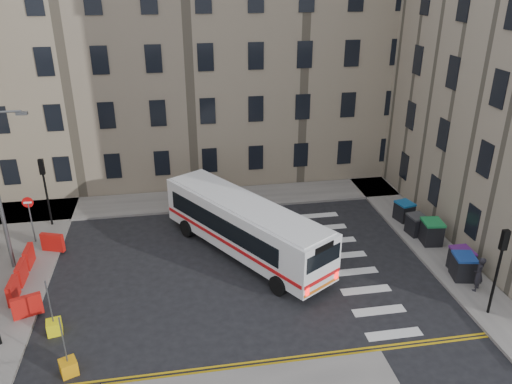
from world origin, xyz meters
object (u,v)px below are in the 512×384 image
object	(u,v)px
bus	(244,225)
wheelie_bin_e	(404,211)
wheelie_bin_d	(416,225)
wheelie_bin_a	(463,267)
bollard_yellow	(54,327)
wheelie_bin_c	(431,232)
bollard_chevron	(69,367)
wheelie_bin_b	(461,260)
pedestrian	(479,274)

from	to	relation	value
bus	wheelie_bin_e	world-z (taller)	bus
wheelie_bin_d	wheelie_bin_e	world-z (taller)	wheelie_bin_d
wheelie_bin_a	bollard_yellow	xyz separation A→B (m)	(-18.91, -0.72, -0.47)
wheelie_bin_a	wheelie_bin_c	world-z (taller)	wheelie_bin_c
bollard_chevron	wheelie_bin_b	bearing A→B (deg)	11.78
wheelie_bin_a	wheelie_bin_d	world-z (taller)	wheelie_bin_a
wheelie_bin_b	bus	bearing A→B (deg)	160.56
wheelie_bin_c	bollard_yellow	world-z (taller)	wheelie_bin_c
pedestrian	bollard_chevron	bearing A→B (deg)	-34.78
pedestrian	bollard_chevron	size ratio (longest dim) A/B	2.89
wheelie_bin_b	bollard_yellow	xyz separation A→B (m)	(-19.14, -1.28, -0.46)
bus	wheelie_bin_d	bearing A→B (deg)	-30.27
wheelie_bin_e	bollard_chevron	bearing A→B (deg)	-165.34
bollard_chevron	bollard_yellow	bearing A→B (deg)	111.28
wheelie_bin_a	pedestrian	distance (m)	1.09
wheelie_bin_a	bollard_yellow	distance (m)	18.93
wheelie_bin_e	pedestrian	distance (m)	7.37
bus	wheelie_bin_d	xyz separation A→B (m)	(9.90, 0.26, -0.98)
bollard_yellow	pedestrian	bearing A→B (deg)	-1.04
pedestrian	wheelie_bin_b	bearing A→B (deg)	-135.42
wheelie_bin_a	wheelie_bin_e	world-z (taller)	wheelie_bin_a
wheelie_bin_b	bollard_chevron	bearing A→B (deg)	-167.89
bollard_yellow	bus	bearing A→B (deg)	29.55
bus	wheelie_bin_c	size ratio (longest dim) A/B	8.00
bus	wheelie_bin_e	size ratio (longest dim) A/B	8.67
wheelie_bin_d	wheelie_bin_e	size ratio (longest dim) A/B	0.95
wheelie_bin_a	wheelie_bin_e	bearing A→B (deg)	102.49
wheelie_bin_d	bus	bearing A→B (deg)	174.56
wheelie_bin_b	pedestrian	distance (m)	1.65
wheelie_bin_e	wheelie_bin_b	bearing A→B (deg)	-100.01
bus	bollard_chevron	bearing A→B (deg)	-168.05
wheelie_bin_b	bollard_chevron	size ratio (longest dim) A/B	2.02
bus	wheelie_bin_c	world-z (taller)	bus
wheelie_bin_a	wheelie_bin_e	xyz separation A→B (m)	(-0.12, 6.30, -0.05)
bus	bollard_chevron	world-z (taller)	bus
wheelie_bin_a	bollard_chevron	xyz separation A→B (m)	(-17.93, -3.22, -0.47)
wheelie_bin_c	bollard_chevron	distance (m)	19.28
wheelie_bin_b	bollard_chevron	xyz separation A→B (m)	(-18.16, -3.79, -0.46)
wheelie_bin_e	wheelie_bin_a	bearing A→B (deg)	-102.39
wheelie_bin_c	wheelie_bin_e	world-z (taller)	wheelie_bin_c
wheelie_bin_a	wheelie_bin_e	size ratio (longest dim) A/B	1.06
wheelie_bin_d	bollard_yellow	xyz separation A→B (m)	(-18.71, -5.26, -0.43)
wheelie_bin_b	bollard_chevron	world-z (taller)	wheelie_bin_b
wheelie_bin_e	bollard_yellow	xyz separation A→B (m)	(-18.79, -7.01, -0.43)
wheelie_bin_b	wheelie_bin_c	world-z (taller)	wheelie_bin_c
wheelie_bin_d	wheelie_bin_c	bearing A→B (deg)	-79.32
bus	bollard_chevron	size ratio (longest dim) A/B	17.59
pedestrian	bollard_yellow	distance (m)	19.04
wheelie_bin_c	wheelie_bin_d	size ratio (longest dim) A/B	1.14
wheelie_bin_b	wheelie_bin_c	xyz separation A→B (m)	(-0.08, 2.89, 0.06)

